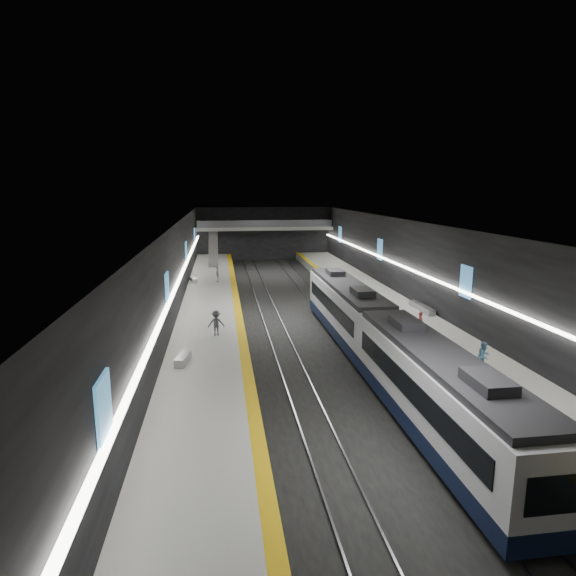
{
  "coord_description": "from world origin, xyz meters",
  "views": [
    {
      "loc": [
        -6.55,
        -38.09,
        10.68
      ],
      "look_at": [
        -0.81,
        2.61,
        2.2
      ],
      "focal_mm": 30.0,
      "sensor_mm": 36.0,
      "label": 1
    }
  ],
  "objects": [
    {
      "name": "ground",
      "position": [
        0.0,
        0.0,
        0.0
      ],
      "size": [
        70.0,
        70.0,
        0.0
      ],
      "primitive_type": "plane",
      "color": "black",
      "rests_on": "ground"
    },
    {
      "name": "ceiling",
      "position": [
        0.0,
        0.0,
        8.0
      ],
      "size": [
        20.0,
        70.0,
        0.04
      ],
      "primitive_type": "cube",
      "rotation": [
        3.14,
        0.0,
        0.0
      ],
      "color": "beige",
      "rests_on": "wall_left"
    },
    {
      "name": "wall_left",
      "position": [
        -10.0,
        0.0,
        4.0
      ],
      "size": [
        0.04,
        70.0,
        8.0
      ],
      "primitive_type": "cube",
      "color": "black",
      "rests_on": "ground"
    },
    {
      "name": "wall_right",
      "position": [
        10.0,
        0.0,
        4.0
      ],
      "size": [
        0.04,
        70.0,
        8.0
      ],
      "primitive_type": "cube",
      "color": "black",
      "rests_on": "ground"
    },
    {
      "name": "wall_back",
      "position": [
        0.0,
        35.0,
        4.0
      ],
      "size": [
        20.0,
        0.04,
        8.0
      ],
      "primitive_type": "cube",
      "color": "black",
      "rests_on": "ground"
    },
    {
      "name": "platform_left",
      "position": [
        -7.5,
        0.0,
        0.5
      ],
      "size": [
        5.0,
        70.0,
        1.0
      ],
      "primitive_type": "cube",
      "color": "slate",
      "rests_on": "ground"
    },
    {
      "name": "tile_surface_left",
      "position": [
        -7.5,
        0.0,
        1.01
      ],
      "size": [
        5.0,
        70.0,
        0.02
      ],
      "primitive_type": "cube",
      "color": "#A3A39E",
      "rests_on": "platform_left"
    },
    {
      "name": "tactile_strip_left",
      "position": [
        -5.3,
        0.0,
        1.02
      ],
      "size": [
        0.6,
        70.0,
        0.02
      ],
      "primitive_type": "cube",
      "color": "#DBA90B",
      "rests_on": "platform_left"
    },
    {
      "name": "platform_right",
      "position": [
        7.5,
        0.0,
        0.5
      ],
      "size": [
        5.0,
        70.0,
        1.0
      ],
      "primitive_type": "cube",
      "color": "slate",
      "rests_on": "ground"
    },
    {
      "name": "tile_surface_right",
      "position": [
        7.5,
        0.0,
        1.01
      ],
      "size": [
        5.0,
        70.0,
        0.02
      ],
      "primitive_type": "cube",
      "color": "#A3A39E",
      "rests_on": "platform_right"
    },
    {
      "name": "tactile_strip_right",
      "position": [
        5.3,
        0.0,
        1.02
      ],
      "size": [
        0.6,
        70.0,
        0.02
      ],
      "primitive_type": "cube",
      "color": "#DBA90B",
      "rests_on": "platform_right"
    },
    {
      "name": "rails",
      "position": [
        -0.0,
        0.0,
        0.06
      ],
      "size": [
        6.52,
        70.0,
        0.12
      ],
      "color": "gray",
      "rests_on": "ground"
    },
    {
      "name": "train",
      "position": [
        2.5,
        -12.33,
        2.2
      ],
      "size": [
        2.69,
        30.04,
        3.6
      ],
      "color": "black",
      "rests_on": "ground"
    },
    {
      "name": "ad_posters",
      "position": [
        -0.0,
        1.0,
        4.5
      ],
      "size": [
        19.94,
        53.5,
        2.2
      ],
      "color": "#4695D2",
      "rests_on": "wall_left"
    },
    {
      "name": "cove_light_left",
      "position": [
        -9.8,
        0.0,
        3.8
      ],
      "size": [
        0.25,
        68.6,
        0.12
      ],
      "primitive_type": "cube",
      "color": "white",
      "rests_on": "wall_left"
    },
    {
      "name": "cove_light_right",
      "position": [
        9.8,
        0.0,
        3.8
      ],
      "size": [
        0.25,
        68.6,
        0.12
      ],
      "primitive_type": "cube",
      "color": "white",
      "rests_on": "wall_right"
    },
    {
      "name": "mezzanine_bridge",
      "position": [
        0.0,
        32.93,
        5.04
      ],
      "size": [
        20.0,
        3.0,
        1.5
      ],
      "color": "gray",
      "rests_on": "wall_left"
    },
    {
      "name": "escalator",
      "position": [
        -7.5,
        26.0,
        2.9
      ],
      "size": [
        1.2,
        7.5,
        3.92
      ],
      "primitive_type": "cube",
      "rotation": [
        0.44,
        0.0,
        0.0
      ],
      "color": "#99999E",
      "rests_on": "platform_left"
    },
    {
      "name": "bench_left_near",
      "position": [
        -8.84,
        -11.6,
        1.23
      ],
      "size": [
        0.86,
        1.96,
        0.46
      ],
      "primitive_type": "cube",
      "rotation": [
        0.0,
        0.0,
        -0.18
      ],
      "color": "#99999E",
      "rests_on": "platform_left"
    },
    {
      "name": "bench_left_far",
      "position": [
        -9.5,
        13.09,
        1.22
      ],
      "size": [
        0.88,
        1.83,
        0.43
      ],
      "primitive_type": "cube",
      "rotation": [
        0.0,
        0.0,
        0.23
      ],
      "color": "#99999E",
      "rests_on": "platform_left"
    },
    {
      "name": "bench_right_near",
      "position": [
        9.5,
        -3.11,
        1.25
      ],
      "size": [
        0.57,
        2.02,
        0.49
      ],
      "primitive_type": "cube",
      "rotation": [
        0.0,
        0.0,
        0.0
      ],
      "color": "#99999E",
      "rests_on": "platform_right"
    },
    {
      "name": "bench_right_far",
      "position": [
        9.5,
        -1.07,
        1.23
      ],
      "size": [
        0.68,
        1.89,
        0.45
      ],
      "primitive_type": "cube",
      "rotation": [
        0.0,
        0.0,
        0.09
      ],
      "color": "#99999E",
      "rests_on": "platform_right"
    },
    {
      "name": "passenger_right_a",
      "position": [
        6.69,
        -8.34,
        1.78
      ],
      "size": [
        0.39,
        0.58,
        1.56
      ],
      "primitive_type": "imported",
      "rotation": [
        0.0,
        0.0,
        1.55
      ],
      "color": "#B54743",
      "rests_on": "platform_right"
    },
    {
      "name": "passenger_right_b",
      "position": [
        7.41,
        -15.09,
        1.8
      ],
      "size": [
        0.95,
        0.86,
        1.6
      ],
      "primitive_type": "imported",
      "rotation": [
        0.0,
        0.0,
        0.4
      ],
      "color": "#5287B3",
      "rests_on": "platform_right"
    },
    {
      "name": "passenger_left_a",
      "position": [
        -6.96,
        12.67,
        1.83
      ],
      "size": [
        0.49,
        1.0,
        1.66
      ],
      "primitive_type": "imported",
      "rotation": [
        0.0,
        0.0,
        -1.48
      ],
      "color": "beige",
      "rests_on": "platform_left"
    },
    {
      "name": "passenger_left_b",
      "position": [
        -6.98,
        -6.67,
        1.86
      ],
      "size": [
        1.12,
        0.66,
        1.72
      ],
      "primitive_type": "imported",
      "rotation": [
        0.0,
        0.0,
        3.13
      ],
      "color": "#414248",
      "rests_on": "platform_left"
    }
  ]
}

